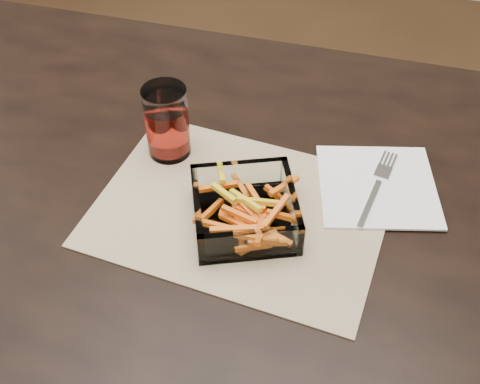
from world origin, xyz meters
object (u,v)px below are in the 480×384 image
(fork, at_px, (377,185))
(tumbler, at_px, (167,124))
(glass_bowl, at_px, (245,211))
(dining_table, at_px, (245,223))

(fork, bearing_deg, tumbler, -169.93)
(glass_bowl, height_order, fork, glass_bowl)
(glass_bowl, bearing_deg, dining_table, 103.68)
(glass_bowl, distance_m, tumbler, 0.21)
(glass_bowl, relative_size, fork, 1.07)
(tumbler, height_order, fork, tumbler)
(dining_table, distance_m, glass_bowl, 0.14)
(dining_table, xyz_separation_m, glass_bowl, (0.02, -0.07, 0.12))
(tumbler, bearing_deg, fork, 0.77)
(glass_bowl, xyz_separation_m, fork, (0.19, 0.13, -0.02))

